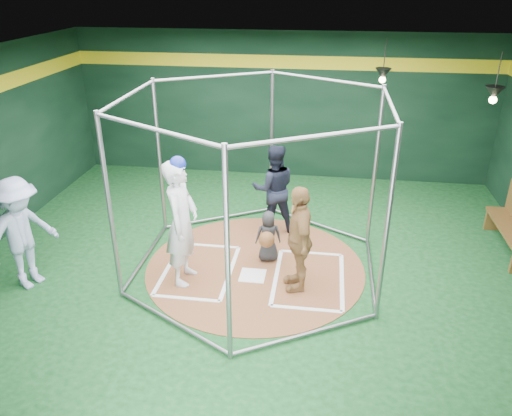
# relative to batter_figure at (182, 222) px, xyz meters

# --- Properties ---
(room_shell) EXTENTS (10.10, 9.10, 3.53)m
(room_shell) POSITION_rel_batter_figure_xyz_m (1.10, 0.56, 0.67)
(room_shell) COLOR #0C3715
(room_shell) RESTS_ON ground
(clay_disc) EXTENTS (3.80, 3.80, 0.01)m
(clay_disc) POSITION_rel_batter_figure_xyz_m (1.10, 0.55, -1.08)
(clay_disc) COLOR brown
(clay_disc) RESTS_ON ground
(home_plate) EXTENTS (0.43, 0.43, 0.01)m
(home_plate) POSITION_rel_batter_figure_xyz_m (1.10, 0.25, -1.07)
(home_plate) COLOR white
(home_plate) RESTS_ON clay_disc
(batter_box_left) EXTENTS (1.17, 1.77, 0.01)m
(batter_box_left) POSITION_rel_batter_figure_xyz_m (0.15, 0.30, -1.07)
(batter_box_left) COLOR white
(batter_box_left) RESTS_ON clay_disc
(batter_box_right) EXTENTS (1.17, 1.77, 0.01)m
(batter_box_right) POSITION_rel_batter_figure_xyz_m (2.05, 0.30, -1.07)
(batter_box_right) COLOR white
(batter_box_right) RESTS_ON clay_disc
(batting_cage) EXTENTS (4.05, 4.67, 3.00)m
(batting_cage) POSITION_rel_batter_figure_xyz_m (1.10, 0.55, 0.41)
(batting_cage) COLOR gray
(batting_cage) RESTS_ON ground
(pendant_lamp_near) EXTENTS (0.34, 0.34, 0.90)m
(pendant_lamp_near) POSITION_rel_batter_figure_xyz_m (3.30, 4.15, 1.65)
(pendant_lamp_near) COLOR black
(pendant_lamp_near) RESTS_ON room_shell
(pendant_lamp_far) EXTENTS (0.34, 0.34, 0.90)m
(pendant_lamp_far) POSITION_rel_batter_figure_xyz_m (5.10, 2.55, 1.65)
(pendant_lamp_far) COLOR black
(pendant_lamp_far) RESTS_ON room_shell
(batter_figure) EXTENTS (0.54, 0.79, 2.18)m
(batter_figure) POSITION_rel_batter_figure_xyz_m (0.00, 0.00, 0.00)
(batter_figure) COLOR silver
(batter_figure) RESTS_ON clay_disc
(visitor_leopard) EXTENTS (0.65, 1.11, 1.77)m
(visitor_leopard) POSITION_rel_batter_figure_xyz_m (1.87, 0.06, -0.19)
(visitor_leopard) COLOR tan
(visitor_leopard) RESTS_ON clay_disc
(catcher_figure) EXTENTS (0.52, 0.59, 0.94)m
(catcher_figure) POSITION_rel_batter_figure_xyz_m (1.30, 0.79, -0.60)
(catcher_figure) COLOR black
(catcher_figure) RESTS_ON clay_disc
(umpire) EXTENTS (0.99, 0.85, 1.76)m
(umpire) POSITION_rel_batter_figure_xyz_m (1.25, 2.01, -0.19)
(umpire) COLOR black
(umpire) RESTS_ON clay_disc
(bystander_blue) EXTENTS (1.10, 1.39, 1.88)m
(bystander_blue) POSITION_rel_batter_figure_xyz_m (-2.48, -0.49, -0.15)
(bystander_blue) COLOR #9DABCF
(bystander_blue) RESTS_ON ground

